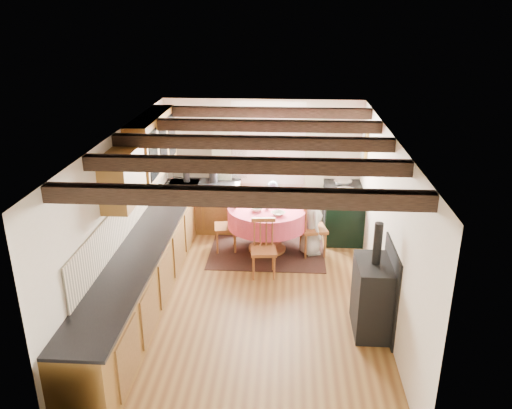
# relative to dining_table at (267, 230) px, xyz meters

# --- Properties ---
(floor) EXTENTS (3.60, 5.50, 0.00)m
(floor) POSITION_rel_dining_table_xyz_m (-0.14, -1.56, -0.40)
(floor) COLOR olive
(floor) RESTS_ON ground
(ceiling) EXTENTS (3.60, 5.50, 0.00)m
(ceiling) POSITION_rel_dining_table_xyz_m (-0.14, -1.56, 2.00)
(ceiling) COLOR white
(ceiling) RESTS_ON ground
(wall_back) EXTENTS (3.60, 0.00, 2.40)m
(wall_back) POSITION_rel_dining_table_xyz_m (-0.14, 1.19, 0.80)
(wall_back) COLOR silver
(wall_back) RESTS_ON ground
(wall_front) EXTENTS (3.60, 0.00, 2.40)m
(wall_front) POSITION_rel_dining_table_xyz_m (-0.14, -4.31, 0.80)
(wall_front) COLOR silver
(wall_front) RESTS_ON ground
(wall_left) EXTENTS (0.00, 5.50, 2.40)m
(wall_left) POSITION_rel_dining_table_xyz_m (-1.94, -1.56, 0.80)
(wall_left) COLOR silver
(wall_left) RESTS_ON ground
(wall_right) EXTENTS (0.00, 5.50, 2.40)m
(wall_right) POSITION_rel_dining_table_xyz_m (1.66, -1.56, 0.80)
(wall_right) COLOR silver
(wall_right) RESTS_ON ground
(beam_a) EXTENTS (3.60, 0.16, 0.16)m
(beam_a) POSITION_rel_dining_table_xyz_m (-0.14, -3.56, 1.91)
(beam_a) COLOR #3C2A1E
(beam_a) RESTS_ON ceiling
(beam_b) EXTENTS (3.60, 0.16, 0.16)m
(beam_b) POSITION_rel_dining_table_xyz_m (-0.14, -2.56, 1.91)
(beam_b) COLOR #3C2A1E
(beam_b) RESTS_ON ceiling
(beam_c) EXTENTS (3.60, 0.16, 0.16)m
(beam_c) POSITION_rel_dining_table_xyz_m (-0.14, -1.56, 1.91)
(beam_c) COLOR #3C2A1E
(beam_c) RESTS_ON ceiling
(beam_d) EXTENTS (3.60, 0.16, 0.16)m
(beam_d) POSITION_rel_dining_table_xyz_m (-0.14, -0.56, 1.91)
(beam_d) COLOR #3C2A1E
(beam_d) RESTS_ON ceiling
(beam_e) EXTENTS (3.60, 0.16, 0.16)m
(beam_e) POSITION_rel_dining_table_xyz_m (-0.14, 0.44, 1.91)
(beam_e) COLOR #3C2A1E
(beam_e) RESTS_ON ceiling
(splash_left) EXTENTS (0.02, 4.50, 0.55)m
(splash_left) POSITION_rel_dining_table_xyz_m (-1.92, -1.26, 0.80)
(splash_left) COLOR beige
(splash_left) RESTS_ON wall_left
(splash_back) EXTENTS (1.40, 0.02, 0.55)m
(splash_back) POSITION_rel_dining_table_xyz_m (-1.14, 1.17, 0.80)
(splash_back) COLOR beige
(splash_back) RESTS_ON wall_back
(base_cabinet_left) EXTENTS (0.60, 5.30, 0.88)m
(base_cabinet_left) POSITION_rel_dining_table_xyz_m (-1.64, -1.56, 0.04)
(base_cabinet_left) COLOR brown
(base_cabinet_left) RESTS_ON floor
(base_cabinet_back) EXTENTS (1.30, 0.60, 0.88)m
(base_cabinet_back) POSITION_rel_dining_table_xyz_m (-1.19, 0.89, 0.04)
(base_cabinet_back) COLOR brown
(base_cabinet_back) RESTS_ON floor
(worktop_left) EXTENTS (0.64, 5.30, 0.04)m
(worktop_left) POSITION_rel_dining_table_xyz_m (-1.62, -1.56, 0.50)
(worktop_left) COLOR black
(worktop_left) RESTS_ON base_cabinet_left
(worktop_back) EXTENTS (1.30, 0.64, 0.04)m
(worktop_back) POSITION_rel_dining_table_xyz_m (-1.19, 0.87, 0.50)
(worktop_back) COLOR black
(worktop_back) RESTS_ON base_cabinet_back
(wall_cabinet_glass) EXTENTS (0.34, 1.80, 0.90)m
(wall_cabinet_glass) POSITION_rel_dining_table_xyz_m (-1.77, -0.36, 1.55)
(wall_cabinet_glass) COLOR brown
(wall_cabinet_glass) RESTS_ON wall_left
(wall_cabinet_solid) EXTENTS (0.34, 0.90, 0.70)m
(wall_cabinet_solid) POSITION_rel_dining_table_xyz_m (-1.77, -1.86, 1.50)
(wall_cabinet_solid) COLOR brown
(wall_cabinet_solid) RESTS_ON wall_left
(window_frame) EXTENTS (1.34, 0.03, 1.54)m
(window_frame) POSITION_rel_dining_table_xyz_m (-0.04, 1.17, 1.20)
(window_frame) COLOR white
(window_frame) RESTS_ON wall_back
(window_pane) EXTENTS (1.20, 0.01, 1.40)m
(window_pane) POSITION_rel_dining_table_xyz_m (-0.04, 1.18, 1.20)
(window_pane) COLOR white
(window_pane) RESTS_ON wall_back
(curtain_left) EXTENTS (0.35, 0.10, 2.10)m
(curtain_left) POSITION_rel_dining_table_xyz_m (-0.89, 1.09, 0.70)
(curtain_left) COLOR beige
(curtain_left) RESTS_ON wall_back
(curtain_right) EXTENTS (0.35, 0.10, 2.10)m
(curtain_right) POSITION_rel_dining_table_xyz_m (0.81, 1.09, 0.70)
(curtain_right) COLOR beige
(curtain_right) RESTS_ON wall_back
(curtain_rod) EXTENTS (2.00, 0.03, 0.03)m
(curtain_rod) POSITION_rel_dining_table_xyz_m (-0.04, 1.09, 1.80)
(curtain_rod) COLOR black
(curtain_rod) RESTS_ON wall_back
(wall_picture) EXTENTS (0.04, 0.50, 0.60)m
(wall_picture) POSITION_rel_dining_table_xyz_m (1.63, 0.74, 1.30)
(wall_picture) COLOR gold
(wall_picture) RESTS_ON wall_right
(wall_plate) EXTENTS (0.30, 0.02, 0.30)m
(wall_plate) POSITION_rel_dining_table_xyz_m (0.91, 1.16, 1.30)
(wall_plate) COLOR silver
(wall_plate) RESTS_ON wall_back
(rug) EXTENTS (1.94, 1.51, 0.01)m
(rug) POSITION_rel_dining_table_xyz_m (0.00, 0.00, -0.40)
(rug) COLOR black
(rug) RESTS_ON floor
(dining_table) EXTENTS (1.34, 1.34, 0.81)m
(dining_table) POSITION_rel_dining_table_xyz_m (0.00, 0.00, 0.00)
(dining_table) COLOR #C02E3B
(dining_table) RESTS_ON floor
(chair_near) EXTENTS (0.43, 0.44, 0.91)m
(chair_near) POSITION_rel_dining_table_xyz_m (-0.02, -0.85, 0.05)
(chair_near) COLOR #965529
(chair_near) RESTS_ON floor
(chair_left) EXTENTS (0.47, 0.45, 0.92)m
(chair_left) POSITION_rel_dining_table_xyz_m (-0.71, 0.01, 0.06)
(chair_left) COLOR #965529
(chair_left) RESTS_ON floor
(chair_right) EXTENTS (0.53, 0.52, 1.01)m
(chair_right) POSITION_rel_dining_table_xyz_m (0.77, -0.06, 0.10)
(chair_right) COLOR #965529
(chair_right) RESTS_ON floor
(aga_range) EXTENTS (0.68, 1.04, 0.96)m
(aga_range) POSITION_rel_dining_table_xyz_m (1.33, 0.70, 0.08)
(aga_range) COLOR black
(aga_range) RESTS_ON floor
(cast_iron_stove) EXTENTS (0.45, 0.75, 1.51)m
(cast_iron_stove) POSITION_rel_dining_table_xyz_m (1.44, -2.20, 0.35)
(cast_iron_stove) COLOR black
(cast_iron_stove) RESTS_ON floor
(child_far) EXTENTS (0.40, 0.29, 1.02)m
(child_far) POSITION_rel_dining_table_xyz_m (0.05, 0.78, 0.10)
(child_far) COLOR #4A566D
(child_far) RESTS_ON floor
(child_right) EXTENTS (0.51, 0.65, 1.15)m
(child_right) POSITION_rel_dining_table_xyz_m (0.73, -0.02, 0.17)
(child_right) COLOR silver
(child_right) RESTS_ON floor
(bowl_a) EXTENTS (0.30, 0.30, 0.05)m
(bowl_a) POSITION_rel_dining_table_xyz_m (0.19, -0.33, 0.43)
(bowl_a) COLOR silver
(bowl_a) RESTS_ON dining_table
(bowl_b) EXTENTS (0.23, 0.23, 0.06)m
(bowl_b) POSITION_rel_dining_table_xyz_m (-0.17, -0.17, 0.43)
(bowl_b) COLOR silver
(bowl_b) RESTS_ON dining_table
(cup) EXTENTS (0.13, 0.13, 0.09)m
(cup) POSITION_rel_dining_table_xyz_m (-0.01, -0.08, 0.45)
(cup) COLOR silver
(cup) RESTS_ON dining_table
(canister_tall) EXTENTS (0.13, 0.13, 0.22)m
(canister_tall) POSITION_rel_dining_table_xyz_m (-1.53, 0.90, 0.62)
(canister_tall) COLOR #262628
(canister_tall) RESTS_ON worktop_back
(canister_wide) EXTENTS (0.16, 0.16, 0.18)m
(canister_wide) POSITION_rel_dining_table_xyz_m (-1.03, 0.92, 0.61)
(canister_wide) COLOR #262628
(canister_wide) RESTS_ON worktop_back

